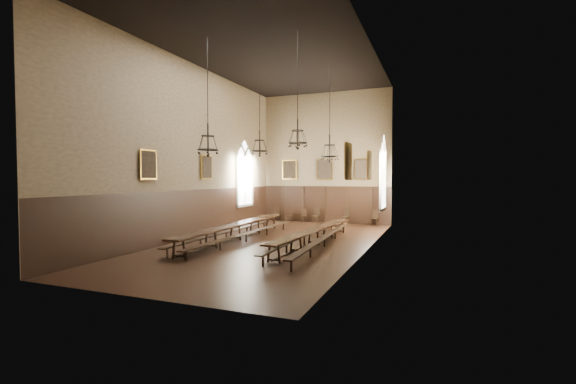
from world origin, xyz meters
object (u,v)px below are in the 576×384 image
Objects in this scene: chair_1 at (290,218)px; chandelier_back_right at (330,151)px; table_right at (314,237)px; chair_2 at (304,218)px; chair_0 at (276,217)px; chair_7 at (374,221)px; bench_right_inner at (304,238)px; chandelier_front_left at (208,143)px; chandelier_front_right at (298,135)px; bench_left_outer at (226,235)px; bench_right_outer at (325,240)px; chandelier_back_left at (260,146)px; chair_3 at (316,219)px; table_left at (236,232)px; bench_left_inner at (246,236)px; chair_5 at (345,220)px.

chandelier_back_right reaches higher than chair_1.
table_right is 9.03m from chair_2.
chair_0 is at bearing 173.47° from chair_1.
chair_7 is at bearing 79.38° from table_right.
bench_right_inner is 11.43× the size of chair_2.
chandelier_front_left reaches higher than chair_7.
chandelier_front_right reaches higher than table_right.
bench_left_outer is at bearing -116.36° from chair_2.
chair_0 reaches higher than bench_right_outer.
chandelier_back_left reaches higher than bench_right_inner.
bench_right_outer is at bearing -61.67° from chair_3.
chandelier_back_right and chandelier_front_left have the same top height.
table_left is 1.08× the size of bench_left_outer.
bench_left_inner is 11.65× the size of chair_1.
table_right is 1.93× the size of chandelier_front_left.
chair_2 is at bearing 111.73° from table_right.
bench_left_outer is at bearing -106.69° from chandelier_back_left.
chair_3 is (-3.07, 8.69, -0.00)m from bench_right_outer.
chandelier_back_left and chandelier_back_right have the same top height.
chandelier_back_right reaches higher than bench_left_outer.
chair_0 is 9.16m from chandelier_back_right.
bench_left_inner is 8.78m from chair_1.
table_left is 8.67m from chair_3.
chair_3 is at bearing -21.49° from chair_2.
chair_0 is 12.37m from chandelier_front_left.
chandelier_back_right is (0.08, 2.46, 4.16)m from table_right.
chandelier_back_left is at bearing 151.83° from table_right.
chair_7 reaches higher than chair_3.
chair_7 is (4.00, -0.10, 0.00)m from chair_3.
bench_left_outer is at bearing -93.93° from chair_3.
chair_5 is at bearing 94.64° from chandelier_back_right.
table_left is 2.19× the size of chandelier_front_left.
table_left is 2.31× the size of chandelier_front_right.
chandelier_front_left is (-0.42, -2.64, 4.32)m from bench_left_inner.
chair_5 is at bearing 7.26° from chair_3.
bench_right_outer is 8.63m from chair_7.
table_right is 4.46m from bench_left_outer.
chandelier_back_right is at bearing -52.80° from chair_0.
chandelier_front_right is (0.47, -10.73, 4.56)m from chair_5.
chandelier_back_right is 6.72m from chandelier_front_left.
bench_left_outer is 0.97× the size of bench_left_inner.
chandelier_front_left is (0.32, -2.91, 4.20)m from table_left.
chair_1 is at bearing 115.31° from bench_right_inner.
chair_1 is 0.88× the size of chair_3.
table_left is at bearing -147.46° from chandelier_back_right.
chandelier_front_right is at bearing -68.45° from chair_1.
chair_7 is at bearing 15.18° from chair_5.
chandelier_back_right is at bearing -100.34° from chair_7.
bench_right_inner reaches higher than bench_left_inner.
bench_left_inner is at bearing -172.26° from table_right.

